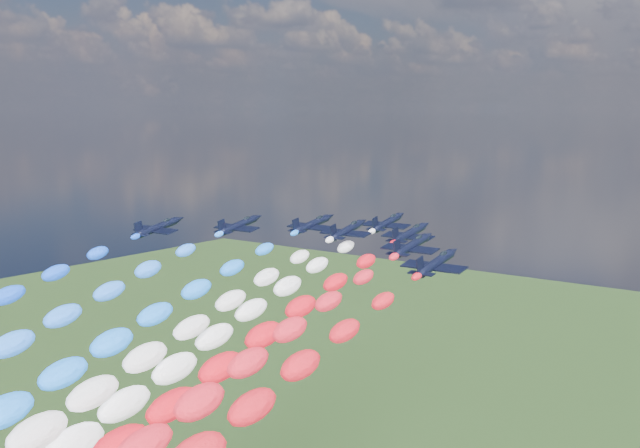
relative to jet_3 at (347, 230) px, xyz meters
The scene contains 12 objects.
jet_0 35.34m from the jet_3, 149.09° to the right, with size 9.54×12.79×2.82m, color black, non-canonical shape.
jet_1 21.39m from the jet_3, 160.87° to the right, with size 9.54×12.79×2.82m, color black, non-canonical shape.
jet_2 10.17m from the jet_3, 166.52° to the left, with size 9.54×12.79×2.82m, color black, non-canonical shape.
trail_2 62.39m from the jet_3, 99.52° to the right, with size 5.83×117.80×39.67m, color #1C77FF, non-canonical shape.
jet_3 is the anchor object (origin of this frame).
trail_3 63.88m from the jet_3, 90.00° to the right, with size 5.83×117.80×39.67m, color white, non-canonical shape.
jet_4 13.00m from the jet_3, 88.17° to the left, with size 9.54×12.79×2.82m, color black, non-canonical shape.
trail_4 51.54m from the jet_3, 89.51° to the right, with size 5.83×117.80×39.67m, color white, non-canonical shape.
jet_5 11.62m from the jet_3, 16.56° to the left, with size 9.54×12.79×2.82m, color black, non-canonical shape.
trail_5 61.72m from the jet_3, 79.13° to the right, with size 5.83×117.80×39.67m, color red, non-canonical shape.
jet_6 19.54m from the jet_3, 22.98° to the right, with size 9.54×12.79×2.82m, color black, non-canonical shape.
jet_7 34.17m from the jet_3, 33.34° to the right, with size 9.54×12.79×2.82m, color black, non-canonical shape.
Camera 1 is at (84.68, -109.13, 110.56)m, focal length 46.06 mm.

